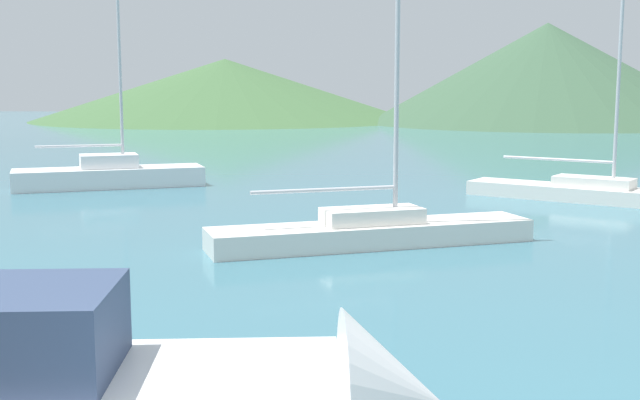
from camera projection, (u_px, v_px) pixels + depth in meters
sailboat_inner at (372, 228)px, 20.13m from camera, size 8.21×4.92×11.21m
sailboat_middle at (109, 174)px, 31.83m from camera, size 7.45×4.99×9.65m
sailboat_outer at (593, 191)px, 27.85m from camera, size 8.56×5.52×8.62m
hill_west at (225, 90)px, 96.56m from camera, size 45.59×45.59×7.32m
hill_central at (546, 73)px, 87.42m from camera, size 39.24×39.24×10.87m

